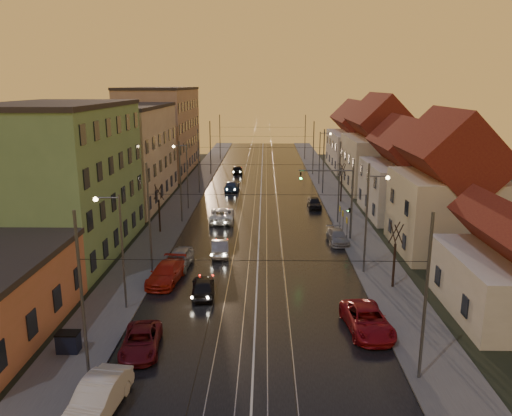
# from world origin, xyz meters

# --- Properties ---
(ground) EXTENTS (160.00, 160.00, 0.00)m
(ground) POSITION_xyz_m (0.00, 0.00, 0.00)
(ground) COLOR black
(ground) RESTS_ON ground
(road) EXTENTS (16.00, 120.00, 0.04)m
(road) POSITION_xyz_m (0.00, 40.00, 0.02)
(road) COLOR black
(road) RESTS_ON ground
(sidewalk_left) EXTENTS (4.00, 120.00, 0.15)m
(sidewalk_left) POSITION_xyz_m (-10.00, 40.00, 0.07)
(sidewalk_left) COLOR #4C4C4C
(sidewalk_left) RESTS_ON ground
(sidewalk_right) EXTENTS (4.00, 120.00, 0.15)m
(sidewalk_right) POSITION_xyz_m (10.00, 40.00, 0.07)
(sidewalk_right) COLOR #4C4C4C
(sidewalk_right) RESTS_ON ground
(tram_rail_0) EXTENTS (0.06, 120.00, 0.03)m
(tram_rail_0) POSITION_xyz_m (-2.20, 40.00, 0.06)
(tram_rail_0) COLOR gray
(tram_rail_0) RESTS_ON road
(tram_rail_1) EXTENTS (0.06, 120.00, 0.03)m
(tram_rail_1) POSITION_xyz_m (-0.77, 40.00, 0.06)
(tram_rail_1) COLOR gray
(tram_rail_1) RESTS_ON road
(tram_rail_2) EXTENTS (0.06, 120.00, 0.03)m
(tram_rail_2) POSITION_xyz_m (0.77, 40.00, 0.06)
(tram_rail_2) COLOR gray
(tram_rail_2) RESTS_ON road
(tram_rail_3) EXTENTS (0.06, 120.00, 0.03)m
(tram_rail_3) POSITION_xyz_m (2.20, 40.00, 0.06)
(tram_rail_3) COLOR gray
(tram_rail_3) RESTS_ON road
(apartment_left_1) EXTENTS (10.00, 18.00, 13.00)m
(apartment_left_1) POSITION_xyz_m (-17.50, 14.00, 6.50)
(apartment_left_1) COLOR #628B58
(apartment_left_1) RESTS_ON ground
(apartment_left_2) EXTENTS (10.00, 20.00, 12.00)m
(apartment_left_2) POSITION_xyz_m (-17.50, 34.00, 6.00)
(apartment_left_2) COLOR tan
(apartment_left_2) RESTS_ON ground
(apartment_left_3) EXTENTS (10.00, 24.00, 14.00)m
(apartment_left_3) POSITION_xyz_m (-17.50, 58.00, 7.00)
(apartment_left_3) COLOR #93735E
(apartment_left_3) RESTS_ON ground
(house_right_1) EXTENTS (8.67, 10.20, 10.80)m
(house_right_1) POSITION_xyz_m (17.00, 15.00, 5.45)
(house_right_1) COLOR beige
(house_right_1) RESTS_ON ground
(house_right_2) EXTENTS (9.18, 12.24, 9.20)m
(house_right_2) POSITION_xyz_m (17.00, 28.00, 4.64)
(house_right_2) COLOR #BBB8AD
(house_right_2) RESTS_ON ground
(house_right_3) EXTENTS (9.18, 14.28, 11.50)m
(house_right_3) POSITION_xyz_m (17.00, 43.00, 5.80)
(house_right_3) COLOR beige
(house_right_3) RESTS_ON ground
(house_right_4) EXTENTS (9.18, 16.32, 10.00)m
(house_right_4) POSITION_xyz_m (17.00, 61.00, 5.05)
(house_right_4) COLOR #BBB8AD
(house_right_4) RESTS_ON ground
(catenary_pole_l_0) EXTENTS (0.16, 0.16, 9.00)m
(catenary_pole_l_0) POSITION_xyz_m (-8.60, -6.00, 4.50)
(catenary_pole_l_0) COLOR #595B60
(catenary_pole_l_0) RESTS_ON ground
(catenary_pole_r_0) EXTENTS (0.16, 0.16, 9.00)m
(catenary_pole_r_0) POSITION_xyz_m (8.60, -6.00, 4.50)
(catenary_pole_r_0) COLOR #595B60
(catenary_pole_r_0) RESTS_ON ground
(catenary_pole_l_1) EXTENTS (0.16, 0.16, 9.00)m
(catenary_pole_l_1) POSITION_xyz_m (-8.60, 9.00, 4.50)
(catenary_pole_l_1) COLOR #595B60
(catenary_pole_l_1) RESTS_ON ground
(catenary_pole_r_1) EXTENTS (0.16, 0.16, 9.00)m
(catenary_pole_r_1) POSITION_xyz_m (8.60, 9.00, 4.50)
(catenary_pole_r_1) COLOR #595B60
(catenary_pole_r_1) RESTS_ON ground
(catenary_pole_l_2) EXTENTS (0.16, 0.16, 9.00)m
(catenary_pole_l_2) POSITION_xyz_m (-8.60, 24.00, 4.50)
(catenary_pole_l_2) COLOR #595B60
(catenary_pole_l_2) RESTS_ON ground
(catenary_pole_r_2) EXTENTS (0.16, 0.16, 9.00)m
(catenary_pole_r_2) POSITION_xyz_m (8.60, 24.00, 4.50)
(catenary_pole_r_2) COLOR #595B60
(catenary_pole_r_2) RESTS_ON ground
(catenary_pole_l_3) EXTENTS (0.16, 0.16, 9.00)m
(catenary_pole_l_3) POSITION_xyz_m (-8.60, 39.00, 4.50)
(catenary_pole_l_3) COLOR #595B60
(catenary_pole_l_3) RESTS_ON ground
(catenary_pole_r_3) EXTENTS (0.16, 0.16, 9.00)m
(catenary_pole_r_3) POSITION_xyz_m (8.60, 39.00, 4.50)
(catenary_pole_r_3) COLOR #595B60
(catenary_pole_r_3) RESTS_ON ground
(catenary_pole_l_4) EXTENTS (0.16, 0.16, 9.00)m
(catenary_pole_l_4) POSITION_xyz_m (-8.60, 54.00, 4.50)
(catenary_pole_l_4) COLOR #595B60
(catenary_pole_l_4) RESTS_ON ground
(catenary_pole_r_4) EXTENTS (0.16, 0.16, 9.00)m
(catenary_pole_r_4) POSITION_xyz_m (8.60, 54.00, 4.50)
(catenary_pole_r_4) COLOR #595B60
(catenary_pole_r_4) RESTS_ON ground
(catenary_pole_l_5) EXTENTS (0.16, 0.16, 9.00)m
(catenary_pole_l_5) POSITION_xyz_m (-8.60, 72.00, 4.50)
(catenary_pole_l_5) COLOR #595B60
(catenary_pole_l_5) RESTS_ON ground
(catenary_pole_r_5) EXTENTS (0.16, 0.16, 9.00)m
(catenary_pole_r_5) POSITION_xyz_m (8.60, 72.00, 4.50)
(catenary_pole_r_5) COLOR #595B60
(catenary_pole_r_5) RESTS_ON ground
(street_lamp_0) EXTENTS (1.75, 0.32, 8.00)m
(street_lamp_0) POSITION_xyz_m (-9.10, 2.00, 4.89)
(street_lamp_0) COLOR #595B60
(street_lamp_0) RESTS_ON ground
(street_lamp_1) EXTENTS (1.75, 0.32, 8.00)m
(street_lamp_1) POSITION_xyz_m (9.10, 10.00, 4.89)
(street_lamp_1) COLOR #595B60
(street_lamp_1) RESTS_ON ground
(street_lamp_2) EXTENTS (1.75, 0.32, 8.00)m
(street_lamp_2) POSITION_xyz_m (-9.10, 30.00, 4.89)
(street_lamp_2) COLOR #595B60
(street_lamp_2) RESTS_ON ground
(street_lamp_3) EXTENTS (1.75, 0.32, 8.00)m
(street_lamp_3) POSITION_xyz_m (9.10, 46.00, 4.89)
(street_lamp_3) COLOR #595B60
(street_lamp_3) RESTS_ON ground
(traffic_light_mast) EXTENTS (5.30, 0.32, 7.20)m
(traffic_light_mast) POSITION_xyz_m (7.99, 18.00, 4.60)
(traffic_light_mast) COLOR #595B60
(traffic_light_mast) RESTS_ON ground
(bare_tree_0) EXTENTS (1.09, 1.09, 5.11)m
(bare_tree_0) POSITION_xyz_m (-10.20, 20.00, 2.49)
(bare_tree_0) COLOR black
(bare_tree_0) RESTS_ON ground
(bare_tree_1) EXTENTS (1.09, 1.09, 5.11)m
(bare_tree_1) POSITION_xyz_m (10.20, 6.00, 2.49)
(bare_tree_1) COLOR black
(bare_tree_1) RESTS_ON ground
(bare_tree_2) EXTENTS (1.09, 1.09, 5.11)m
(bare_tree_2) POSITION_xyz_m (10.40, 34.00, 2.49)
(bare_tree_2) COLOR black
(bare_tree_2) RESTS_ON ground
(driving_car_0) EXTENTS (2.05, 4.19, 1.37)m
(driving_car_0) POSITION_xyz_m (-3.86, 4.49, 0.69)
(driving_car_0) COLOR black
(driving_car_0) RESTS_ON ground
(driving_car_1) EXTENTS (1.85, 4.35, 1.39)m
(driving_car_1) POSITION_xyz_m (-3.42, 13.34, 0.70)
(driving_car_1) COLOR gray
(driving_car_1) RESTS_ON ground
(driving_car_2) EXTENTS (2.83, 5.75, 1.57)m
(driving_car_2) POSITION_xyz_m (-4.19, 24.42, 0.78)
(driving_car_2) COLOR silver
(driving_car_2) RESTS_ON ground
(driving_car_3) EXTENTS (2.07, 4.87, 1.40)m
(driving_car_3) POSITION_xyz_m (-4.19, 41.10, 0.70)
(driving_car_3) COLOR navy
(driving_car_3) RESTS_ON ground
(driving_car_4) EXTENTS (1.96, 4.29, 1.43)m
(driving_car_4) POSITION_xyz_m (-4.15, 55.18, 0.71)
(driving_car_4) COLOR black
(driving_car_4) RESTS_ON ground
(parked_left_0) EXTENTS (2.23, 4.96, 1.58)m
(parked_left_0) POSITION_xyz_m (-7.10, -8.97, 0.79)
(parked_left_0) COLOR silver
(parked_left_0) RESTS_ON ground
(parked_left_1) EXTENTS (2.53, 4.70, 1.25)m
(parked_left_1) POSITION_xyz_m (-6.47, -3.39, 0.63)
(parked_left_1) COLOR #5E1019
(parked_left_1) RESTS_ON ground
(parked_left_2) EXTENTS (2.72, 5.40, 1.50)m
(parked_left_2) POSITION_xyz_m (-7.00, 6.87, 0.75)
(parked_left_2) COLOR #AF1F11
(parked_left_2) RESTS_ON ground
(parked_left_3) EXTENTS (2.18, 4.69, 1.56)m
(parked_left_3) POSITION_xyz_m (-6.53, 10.05, 0.78)
(parked_left_3) COLOR #98989D
(parked_left_3) RESTS_ON ground
(parked_right_0) EXTENTS (2.93, 5.54, 1.48)m
(parked_right_0) POSITION_xyz_m (6.93, -0.78, 0.74)
(parked_right_0) COLOR maroon
(parked_right_0) RESTS_ON ground
(parked_right_1) EXTENTS (1.99, 4.38, 1.24)m
(parked_right_1) POSITION_xyz_m (7.60, 17.01, 0.62)
(parked_right_1) COLOR gray
(parked_right_1) RESTS_ON ground
(parked_right_2) EXTENTS (1.64, 3.95, 1.34)m
(parked_right_2) POSITION_xyz_m (6.67, 30.94, 0.67)
(parked_right_2) COLOR black
(parked_right_2) RESTS_ON ground
(dumpster) EXTENTS (1.20, 0.80, 1.10)m
(dumpster) POSITION_xyz_m (-10.48, -3.78, 0.70)
(dumpster) COLOR black
(dumpster) RESTS_ON sidewalk_left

